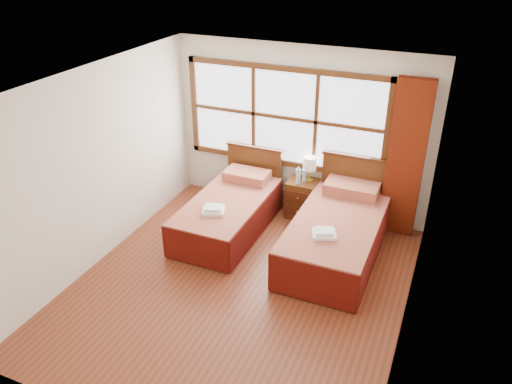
% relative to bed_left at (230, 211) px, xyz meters
% --- Properties ---
extents(floor, '(4.50, 4.50, 0.00)m').
position_rel_bed_left_xyz_m(floor, '(0.71, -1.20, -0.30)').
color(floor, brown).
rests_on(floor, ground).
extents(ceiling, '(4.50, 4.50, 0.00)m').
position_rel_bed_left_xyz_m(ceiling, '(0.71, -1.20, 2.30)').
color(ceiling, white).
rests_on(ceiling, wall_back).
extents(wall_back, '(4.00, 0.00, 4.00)m').
position_rel_bed_left_xyz_m(wall_back, '(0.71, 1.05, 1.00)').
color(wall_back, silver).
rests_on(wall_back, floor).
extents(wall_left, '(0.00, 4.50, 4.50)m').
position_rel_bed_left_xyz_m(wall_left, '(-1.29, -1.20, 1.00)').
color(wall_left, silver).
rests_on(wall_left, floor).
extents(wall_right, '(0.00, 4.50, 4.50)m').
position_rel_bed_left_xyz_m(wall_right, '(2.71, -1.20, 1.00)').
color(wall_right, silver).
rests_on(wall_right, floor).
extents(window, '(3.16, 0.06, 1.56)m').
position_rel_bed_left_xyz_m(window, '(0.46, 1.01, 1.20)').
color(window, white).
rests_on(window, wall_back).
extents(curtain, '(0.50, 0.16, 2.30)m').
position_rel_bed_left_xyz_m(curtain, '(2.31, 0.91, 0.87)').
color(curtain, '#631B09').
rests_on(curtain, wall_back).
extents(bed_left, '(1.01, 2.03, 0.98)m').
position_rel_bed_left_xyz_m(bed_left, '(0.00, 0.00, 0.00)').
color(bed_left, '#411D0D').
rests_on(bed_left, floor).
extents(bed_right, '(1.13, 2.18, 1.10)m').
position_rel_bed_left_xyz_m(bed_right, '(1.64, -0.00, 0.03)').
color(bed_right, '#411D0D').
rests_on(bed_right, floor).
extents(nightstand, '(0.45, 0.44, 0.60)m').
position_rel_bed_left_xyz_m(nightstand, '(0.87, 0.80, -0.00)').
color(nightstand, '#4E2A11').
rests_on(nightstand, floor).
extents(towels_left, '(0.38, 0.35, 0.09)m').
position_rel_bed_left_xyz_m(towels_left, '(-0.02, -0.46, 0.26)').
color(towels_left, white).
rests_on(towels_left, bed_left).
extents(towels_right, '(0.37, 0.35, 0.09)m').
position_rel_bed_left_xyz_m(towels_right, '(1.59, -0.54, 0.32)').
color(towels_right, white).
rests_on(towels_right, bed_right).
extents(lamp, '(0.20, 0.20, 0.39)m').
position_rel_bed_left_xyz_m(lamp, '(0.94, 0.86, 0.58)').
color(lamp, gold).
rests_on(lamp, nightstand).
extents(bottle_near, '(0.07, 0.07, 0.27)m').
position_rel_bed_left_xyz_m(bottle_near, '(0.82, 0.70, 0.42)').
color(bottle_near, '#A6C8D6').
rests_on(bottle_near, nightstand).
extents(bottle_far, '(0.06, 0.06, 0.23)m').
position_rel_bed_left_xyz_m(bottle_far, '(0.89, 0.79, 0.40)').
color(bottle_far, '#A6C8D6').
rests_on(bottle_far, nightstand).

